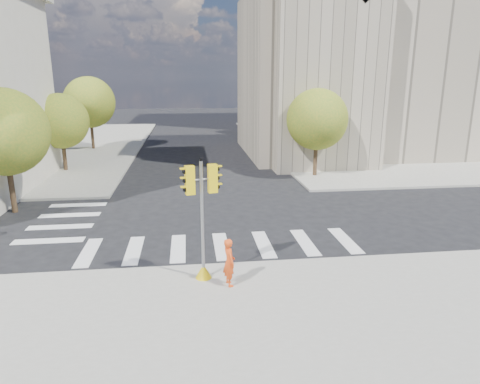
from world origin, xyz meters
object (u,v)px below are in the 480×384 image
object	(u,v)px
traffic_signal	(203,230)
photographer	(229,262)
lamp_near	(308,108)
lamp_far	(273,99)

from	to	relation	value
traffic_signal	photographer	distance (m)	1.41
lamp_near	traffic_signal	size ratio (longest dim) A/B	1.92
lamp_near	lamp_far	bearing A→B (deg)	90.00
lamp_near	photographer	xyz separation A→B (m)	(-8.14, -19.75, -3.61)
lamp_near	photographer	world-z (taller)	lamp_near
photographer	lamp_far	bearing A→B (deg)	-27.34
lamp_far	traffic_signal	size ratio (longest dim) A/B	1.92
traffic_signal	lamp_near	bearing A→B (deg)	52.31
lamp_near	photographer	bearing A→B (deg)	-112.39
lamp_far	traffic_signal	bearing A→B (deg)	-105.15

